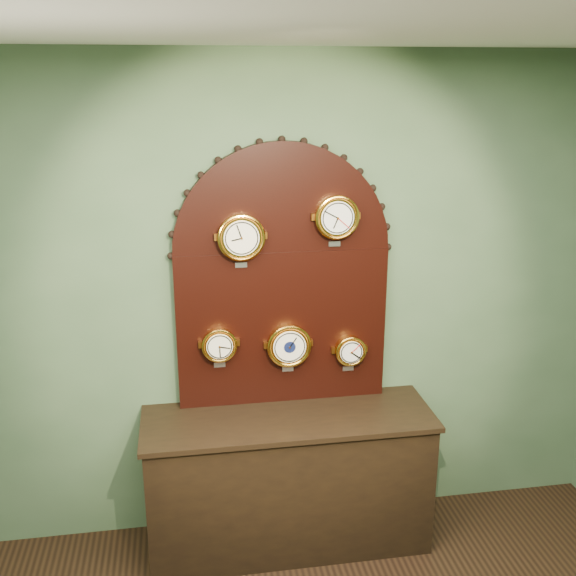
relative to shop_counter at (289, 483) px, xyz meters
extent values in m
plane|color=#466142|center=(0.00, 0.27, 1.00)|extent=(4.00, 0.00, 4.00)
cube|color=black|center=(0.00, 0.00, 0.00)|extent=(1.60, 0.50, 0.80)
cube|color=black|center=(0.00, 0.22, 0.88)|extent=(1.20, 0.06, 0.90)
cylinder|color=black|center=(0.00, 0.22, 1.33)|extent=(1.20, 0.06, 1.20)
cylinder|color=gold|center=(-0.23, 0.16, 1.44)|extent=(0.24, 0.08, 0.24)
torus|color=gold|center=(-0.23, 0.13, 1.44)|extent=(0.26, 0.02, 0.26)
cylinder|color=white|center=(-0.23, 0.12, 1.44)|extent=(0.19, 0.01, 0.19)
cube|color=silver|center=(-0.23, 0.19, 1.27)|extent=(0.07, 0.01, 0.03)
cylinder|color=gold|center=(0.29, 0.16, 1.53)|extent=(0.23, 0.08, 0.23)
torus|color=gold|center=(0.29, 0.13, 1.53)|extent=(0.24, 0.02, 0.24)
cylinder|color=silver|center=(0.29, 0.12, 1.53)|extent=(0.18, 0.01, 0.18)
cube|color=silver|center=(0.29, 0.19, 1.37)|extent=(0.07, 0.01, 0.03)
cylinder|color=gold|center=(-0.37, 0.16, 0.83)|extent=(0.18, 0.08, 0.18)
torus|color=gold|center=(-0.37, 0.13, 0.83)|extent=(0.20, 0.02, 0.20)
cylinder|color=white|center=(-0.37, 0.12, 0.83)|extent=(0.15, 0.01, 0.15)
cube|color=silver|center=(-0.37, 0.19, 0.69)|extent=(0.07, 0.01, 0.03)
cylinder|color=gold|center=(0.03, 0.16, 0.80)|extent=(0.24, 0.08, 0.24)
torus|color=gold|center=(0.03, 0.13, 0.80)|extent=(0.25, 0.02, 0.25)
cylinder|color=white|center=(0.03, 0.12, 0.80)|extent=(0.19, 0.01, 0.19)
cube|color=silver|center=(0.03, 0.19, 0.63)|extent=(0.07, 0.01, 0.03)
cylinder|color=#0D153B|center=(0.03, 0.12, 0.80)|extent=(0.07, 0.00, 0.07)
cylinder|color=gold|center=(0.39, 0.16, 0.74)|extent=(0.17, 0.08, 0.17)
torus|color=gold|center=(0.39, 0.13, 0.74)|extent=(0.18, 0.02, 0.18)
cylinder|color=silver|center=(0.39, 0.12, 0.74)|extent=(0.13, 0.01, 0.13)
cube|color=silver|center=(0.39, 0.19, 0.61)|extent=(0.06, 0.01, 0.03)
camera|label=1|loc=(-0.55, -3.32, 2.25)|focal=41.86mm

